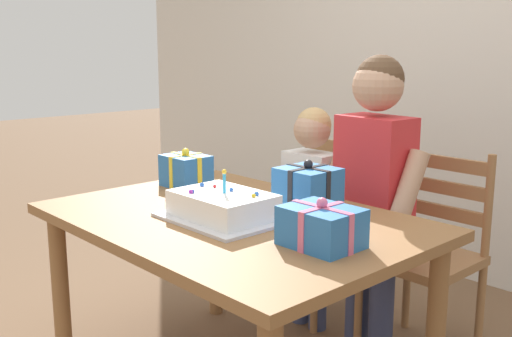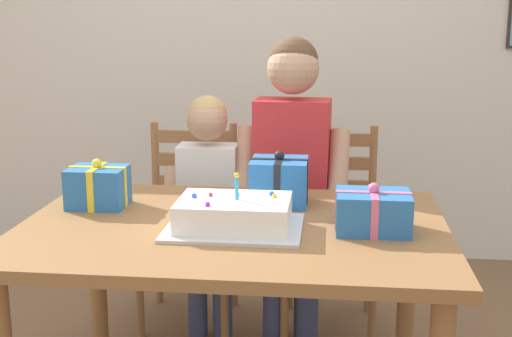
{
  "view_description": "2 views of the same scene",
  "coord_description": "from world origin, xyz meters",
  "px_view_note": "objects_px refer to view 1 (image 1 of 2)",
  "views": [
    {
      "loc": [
        1.65,
        -1.41,
        1.36
      ],
      "look_at": [
        -0.01,
        0.12,
        0.9
      ],
      "focal_mm": 41.78,
      "sensor_mm": 36.0,
      "label": 1
    },
    {
      "loc": [
        0.32,
        -2.17,
        1.42
      ],
      "look_at": [
        0.06,
        0.12,
        0.9
      ],
      "focal_mm": 48.18,
      "sensor_mm": 36.0,
      "label": 2
    }
  ],
  "objects_px": {
    "gift_box_red_large": "(186,171)",
    "child_older": "(374,178)",
    "dining_table": "(233,239)",
    "chair_left": "(316,222)",
    "gift_box_beside_cake": "(321,227)",
    "gift_box_corner_small": "(308,189)",
    "birthday_cake": "(223,207)",
    "child_younger": "(311,196)",
    "chair_right": "(427,253)"
  },
  "relations": [
    {
      "from": "child_older",
      "to": "chair_right",
      "type": "bearing_deg",
      "value": 47.7
    },
    {
      "from": "chair_left",
      "to": "chair_right",
      "type": "bearing_deg",
      "value": 0.0
    },
    {
      "from": "gift_box_corner_small",
      "to": "chair_right",
      "type": "distance_m",
      "value": 0.71
    },
    {
      "from": "dining_table",
      "to": "chair_right",
      "type": "xyz_separation_m",
      "value": [
        0.33,
        0.85,
        -0.18
      ]
    },
    {
      "from": "gift_box_red_large",
      "to": "child_younger",
      "type": "distance_m",
      "value": 0.61
    },
    {
      "from": "gift_box_beside_cake",
      "to": "chair_left",
      "type": "relative_size",
      "value": 0.26
    },
    {
      "from": "child_older",
      "to": "gift_box_corner_small",
      "type": "bearing_deg",
      "value": -93.57
    },
    {
      "from": "gift_box_red_large",
      "to": "dining_table",
      "type": "bearing_deg",
      "value": -17.32
    },
    {
      "from": "gift_box_red_large",
      "to": "chair_right",
      "type": "bearing_deg",
      "value": 39.23
    },
    {
      "from": "dining_table",
      "to": "chair_left",
      "type": "xyz_separation_m",
      "value": [
        -0.33,
        0.85,
        -0.18
      ]
    },
    {
      "from": "gift_box_red_large",
      "to": "child_younger",
      "type": "xyz_separation_m",
      "value": [
        0.31,
        0.5,
        -0.15
      ]
    },
    {
      "from": "birthday_cake",
      "to": "gift_box_red_large",
      "type": "distance_m",
      "value": 0.57
    },
    {
      "from": "gift_box_corner_small",
      "to": "child_older",
      "type": "height_order",
      "value": "child_older"
    },
    {
      "from": "birthday_cake",
      "to": "child_younger",
      "type": "distance_m",
      "value": 0.77
    },
    {
      "from": "child_older",
      "to": "chair_left",
      "type": "bearing_deg",
      "value": 159.05
    },
    {
      "from": "gift_box_beside_cake",
      "to": "gift_box_corner_small",
      "type": "xyz_separation_m",
      "value": [
        -0.33,
        0.29,
        0.02
      ]
    },
    {
      "from": "gift_box_red_large",
      "to": "chair_left",
      "type": "xyz_separation_m",
      "value": [
        0.19,
        0.69,
        -0.34
      ]
    },
    {
      "from": "birthday_cake",
      "to": "gift_box_red_large",
      "type": "bearing_deg",
      "value": 157.28
    },
    {
      "from": "gift_box_beside_cake",
      "to": "gift_box_corner_small",
      "type": "distance_m",
      "value": 0.44
    },
    {
      "from": "dining_table",
      "to": "child_younger",
      "type": "xyz_separation_m",
      "value": [
        -0.2,
        0.67,
        0.02
      ]
    },
    {
      "from": "gift_box_red_large",
      "to": "gift_box_corner_small",
      "type": "height_order",
      "value": "gift_box_corner_small"
    },
    {
      "from": "chair_left",
      "to": "dining_table",
      "type": "bearing_deg",
      "value": -68.93
    },
    {
      "from": "chair_right",
      "to": "child_younger",
      "type": "height_order",
      "value": "child_younger"
    },
    {
      "from": "gift_box_red_large",
      "to": "child_older",
      "type": "distance_m",
      "value": 0.84
    },
    {
      "from": "dining_table",
      "to": "chair_left",
      "type": "height_order",
      "value": "chair_left"
    },
    {
      "from": "gift_box_corner_small",
      "to": "child_younger",
      "type": "relative_size",
      "value": 0.19
    },
    {
      "from": "gift_box_red_large",
      "to": "gift_box_beside_cake",
      "type": "xyz_separation_m",
      "value": [
        0.98,
        -0.19,
        -0.01
      ]
    },
    {
      "from": "chair_right",
      "to": "gift_box_beside_cake",
      "type": "bearing_deg",
      "value": -81.42
    },
    {
      "from": "birthday_cake",
      "to": "chair_right",
      "type": "distance_m",
      "value": 1.01
    },
    {
      "from": "dining_table",
      "to": "birthday_cake",
      "type": "distance_m",
      "value": 0.15
    },
    {
      "from": "chair_left",
      "to": "child_older",
      "type": "relative_size",
      "value": 0.69
    },
    {
      "from": "dining_table",
      "to": "child_younger",
      "type": "bearing_deg",
      "value": 107.05
    },
    {
      "from": "birthday_cake",
      "to": "chair_right",
      "type": "relative_size",
      "value": 0.48
    },
    {
      "from": "dining_table",
      "to": "gift_box_red_large",
      "type": "height_order",
      "value": "gift_box_red_large"
    },
    {
      "from": "birthday_cake",
      "to": "gift_box_beside_cake",
      "type": "height_order",
      "value": "birthday_cake"
    },
    {
      "from": "gift_box_red_large",
      "to": "child_younger",
      "type": "relative_size",
      "value": 0.19
    },
    {
      "from": "gift_box_red_large",
      "to": "chair_left",
      "type": "distance_m",
      "value": 0.79
    },
    {
      "from": "birthday_cake",
      "to": "gift_box_beside_cake",
      "type": "distance_m",
      "value": 0.45
    },
    {
      "from": "child_younger",
      "to": "chair_left",
      "type": "bearing_deg",
      "value": 123.71
    },
    {
      "from": "gift_box_beside_cake",
      "to": "child_younger",
      "type": "xyz_separation_m",
      "value": [
        -0.66,
        0.69,
        -0.14
      ]
    },
    {
      "from": "dining_table",
      "to": "birthday_cake",
      "type": "xyz_separation_m",
      "value": [
        0.01,
        -0.06,
        0.14
      ]
    },
    {
      "from": "child_younger",
      "to": "gift_box_beside_cake",
      "type": "bearing_deg",
      "value": -46.11
    },
    {
      "from": "dining_table",
      "to": "chair_right",
      "type": "bearing_deg",
      "value": 68.97
    },
    {
      "from": "dining_table",
      "to": "gift_box_beside_cake",
      "type": "relative_size",
      "value": 5.88
    },
    {
      "from": "child_younger",
      "to": "birthday_cake",
      "type": "bearing_deg",
      "value": -73.38
    },
    {
      "from": "chair_right",
      "to": "gift_box_red_large",
      "type": "bearing_deg",
      "value": -140.77
    },
    {
      "from": "birthday_cake",
      "to": "child_older",
      "type": "relative_size",
      "value": 0.33
    },
    {
      "from": "gift_box_corner_small",
      "to": "child_older",
      "type": "xyz_separation_m",
      "value": [
        0.02,
        0.4,
        -0.01
      ]
    },
    {
      "from": "birthday_cake",
      "to": "chair_right",
      "type": "xyz_separation_m",
      "value": [
        0.31,
        0.91,
        -0.32
      ]
    },
    {
      "from": "dining_table",
      "to": "child_older",
      "type": "bearing_deg",
      "value": 76.64
    }
  ]
}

